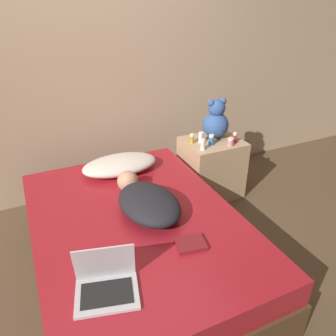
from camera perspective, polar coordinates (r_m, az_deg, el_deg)
name	(u,v)px	position (r m, az deg, el deg)	size (l,w,h in m)	color
ground_plane	(138,266)	(2.52, -5.19, -16.61)	(12.00, 12.00, 0.00)	brown
wall_back	(82,56)	(3.01, -14.77, 18.35)	(8.00, 0.06, 2.60)	tan
bed	(137,243)	(2.37, -5.42, -12.83)	(1.34, 1.87, 0.44)	#4C331E
nightstand	(211,168)	(3.18, 7.51, 0.05)	(0.53, 0.45, 0.57)	tan
pillow	(120,165)	(2.75, -8.38, 0.59)	(0.63, 0.35, 0.13)	beige
person_lying	(147,201)	(2.24, -3.68, -5.69)	(0.43, 0.71, 0.16)	black
laptop	(106,282)	(1.75, -10.73, -18.95)	(0.36, 0.30, 0.24)	silver
teddy_bear	(216,121)	(3.08, 8.33, 8.13)	(0.24, 0.24, 0.37)	#335693
bottle_clear	(201,137)	(2.99, 5.76, 5.32)	(0.05, 0.05, 0.10)	silver
bottle_white	(203,145)	(2.85, 6.11, 4.09)	(0.04, 0.04, 0.10)	white
bottle_pink	(231,142)	(2.97, 10.84, 4.47)	(0.05, 0.05, 0.07)	pink
bottle_blue	(211,140)	(2.96, 7.55, 4.89)	(0.05, 0.05, 0.09)	#3866B2
bottle_amber	(192,139)	(2.97, 4.19, 5.12)	(0.04, 0.04, 0.09)	gold
bottle_red	(235,138)	(3.04, 11.54, 5.22)	(0.04, 0.04, 0.09)	#B72D2D
book	(191,244)	(2.00, 3.96, -13.06)	(0.19, 0.16, 0.02)	maroon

